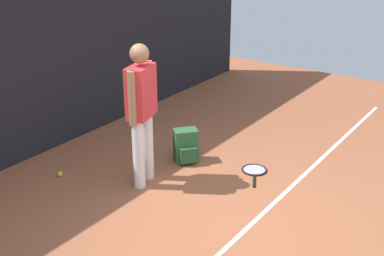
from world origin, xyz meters
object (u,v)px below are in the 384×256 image
Objects in this scene: tennis_player at (141,107)px; backpack at (186,146)px; tennis_racket at (254,171)px; tennis_ball_near_player at (60,174)px.

backpack is (0.75, -0.08, -0.76)m from tennis_player.
tennis_player is at bearing -146.44° from backpack.
tennis_player is 1.69m from tennis_racket.
tennis_player reaches higher than backpack.
tennis_player reaches higher than tennis_racket.
tennis_ball_near_player reaches higher than tennis_racket.
backpack is (-0.25, 0.88, 0.20)m from tennis_racket.
tennis_player reaches higher than tennis_ball_near_player.
tennis_racket is 2.42m from tennis_ball_near_player.
backpack is 6.67× the size of tennis_ball_near_player.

